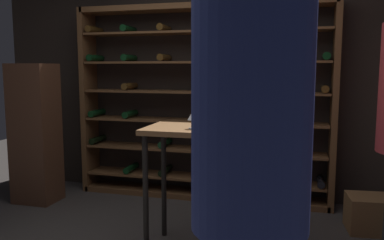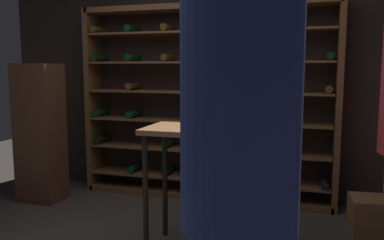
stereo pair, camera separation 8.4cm
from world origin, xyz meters
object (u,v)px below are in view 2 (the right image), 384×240
object	(u,v)px
wine_rack	(205,104)
person_guest_khaki	(240,170)
wine_glass_stemmed_center	(193,116)
wine_crate	(379,216)
display_cabinet	(40,133)
tasting_table	(220,146)
wine_bottle_red_label	(244,114)
wine_bottle_gold_foil	(220,110)
wine_bottle_amber_reserve	(226,116)

from	to	relation	value
wine_rack	person_guest_khaki	distance (m)	2.89
wine_rack	wine_glass_stemmed_center	world-z (taller)	wine_rack
wine_crate	display_cabinet	world-z (taller)	display_cabinet
tasting_table	wine_bottle_red_label	xyz separation A→B (m)	(0.20, -0.13, 0.27)
display_cabinet	wine_bottle_gold_foil	world-z (taller)	display_cabinet
display_cabinet	wine_rack	bearing A→B (deg)	19.28
tasting_table	wine_bottle_amber_reserve	bearing A→B (deg)	-66.01
tasting_table	display_cabinet	xyz separation A→B (m)	(-2.17, 0.71, -0.11)
display_cabinet	person_guest_khaki	bearing A→B (deg)	-39.83
person_guest_khaki	wine_crate	distance (m)	2.55
person_guest_khaki	wine_bottle_amber_reserve	xyz separation A→B (m)	(-0.32, 1.24, 0.06)
wine_rack	tasting_table	world-z (taller)	wine_rack
person_guest_khaki	display_cabinet	bearing A→B (deg)	147.17
wine_bottle_red_label	wine_bottle_gold_foil	distance (m)	0.36
person_guest_khaki	wine_bottle_red_label	xyz separation A→B (m)	(-0.20, 1.31, 0.06)
display_cabinet	wine_bottle_amber_reserve	distance (m)	2.47
wine_rack	wine_bottle_amber_reserve	bearing A→B (deg)	-69.58
wine_rack	wine_bottle_amber_reserve	world-z (taller)	wine_rack
display_cabinet	wine_bottle_amber_reserve	world-z (taller)	display_cabinet
wine_bottle_red_label	wine_bottle_gold_foil	xyz separation A→B (m)	(-0.24, 0.27, -0.00)
display_cabinet	wine_bottle_red_label	xyz separation A→B (m)	(2.38, -0.84, 0.38)
wine_bottle_gold_foil	wine_rack	bearing A→B (deg)	110.57
wine_rack	wine_bottle_red_label	xyz separation A→B (m)	(0.68, -1.43, 0.06)
display_cabinet	wine_crate	bearing A→B (deg)	1.27
wine_rack	wine_glass_stemmed_center	bearing A→B (deg)	-78.58
wine_bottle_red_label	wine_bottle_gold_foil	bearing A→B (deg)	131.24
tasting_table	wine_bottle_amber_reserve	xyz separation A→B (m)	(0.09, -0.20, 0.26)
wine_crate	wine_rack	bearing A→B (deg)	163.34
tasting_table	wine_bottle_gold_foil	xyz separation A→B (m)	(-0.04, 0.15, 0.26)
tasting_table	person_guest_khaki	size ratio (longest dim) A/B	0.60
wine_rack	wine_crate	bearing A→B (deg)	-16.66
wine_bottle_amber_reserve	wine_bottle_red_label	bearing A→B (deg)	31.90
wine_rack	wine_bottle_gold_foil	size ratio (longest dim) A/B	7.96
wine_rack	wine_glass_stemmed_center	xyz separation A→B (m)	(0.28, -1.37, 0.03)
wine_glass_stemmed_center	wine_crate	bearing A→B (deg)	30.41
wine_crate	wine_glass_stemmed_center	bearing A→B (deg)	-149.59
person_guest_khaki	wine_bottle_gold_foil	bearing A→B (deg)	112.65
wine_bottle_gold_foil	wine_bottle_amber_reserve	xyz separation A→B (m)	(0.13, -0.35, -0.00)
wine_crate	wine_bottle_gold_foil	size ratio (longest dim) A/B	1.35
wine_crate	wine_bottle_gold_foil	distance (m)	1.74
wine_rack	wine_bottle_red_label	distance (m)	1.59
wine_rack	display_cabinet	xyz separation A→B (m)	(-1.70, -0.59, -0.31)
wine_bottle_red_label	wine_rack	bearing A→B (deg)	115.22
person_guest_khaki	wine_bottle_gold_foil	world-z (taller)	person_guest_khaki
wine_crate	display_cabinet	bearing A→B (deg)	-178.73
wine_rack	wine_bottle_red_label	bearing A→B (deg)	-64.78
display_cabinet	wine_bottle_gold_foil	distance (m)	2.24
wine_crate	display_cabinet	size ratio (longest dim) A/B	0.32
wine_glass_stemmed_center	tasting_table	bearing A→B (deg)	18.91
wine_rack	display_cabinet	size ratio (longest dim) A/B	1.88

